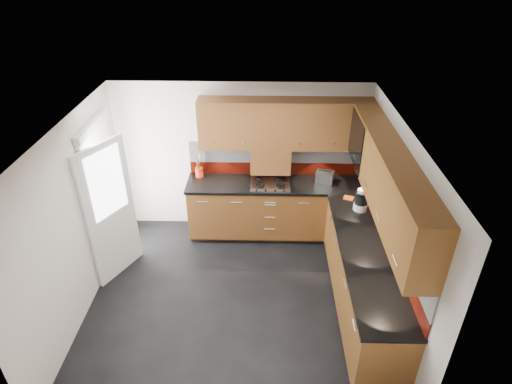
{
  "coord_description": "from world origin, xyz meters",
  "views": [
    {
      "loc": [
        0.37,
        -4.13,
        4.16
      ],
      "look_at": [
        0.25,
        0.65,
        1.29
      ],
      "focal_mm": 30.0,
      "sensor_mm": 36.0,
      "label": 1
    }
  ],
  "objects_px": {
    "gas_hob": "(270,183)",
    "toaster": "(325,177)",
    "utensil_pot": "(199,171)",
    "food_processor": "(361,201)"
  },
  "relations": [
    {
      "from": "gas_hob",
      "to": "food_processor",
      "type": "xyz_separation_m",
      "value": [
        1.22,
        -0.68,
        0.13
      ]
    },
    {
      "from": "toaster",
      "to": "food_processor",
      "type": "distance_m",
      "value": 0.85
    },
    {
      "from": "gas_hob",
      "to": "utensil_pot",
      "type": "relative_size",
      "value": 1.35
    },
    {
      "from": "food_processor",
      "to": "utensil_pot",
      "type": "bearing_deg",
      "value": 159.23
    },
    {
      "from": "utensil_pot",
      "to": "food_processor",
      "type": "distance_m",
      "value": 2.49
    },
    {
      "from": "utensil_pot",
      "to": "food_processor",
      "type": "relative_size",
      "value": 1.37
    },
    {
      "from": "food_processor",
      "to": "toaster",
      "type": "bearing_deg",
      "value": 118.02
    },
    {
      "from": "toaster",
      "to": "food_processor",
      "type": "bearing_deg",
      "value": -61.98
    },
    {
      "from": "gas_hob",
      "to": "utensil_pot",
      "type": "xyz_separation_m",
      "value": [
        -1.1,
        0.21,
        0.08
      ]
    },
    {
      "from": "gas_hob",
      "to": "toaster",
      "type": "distance_m",
      "value": 0.83
    }
  ]
}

